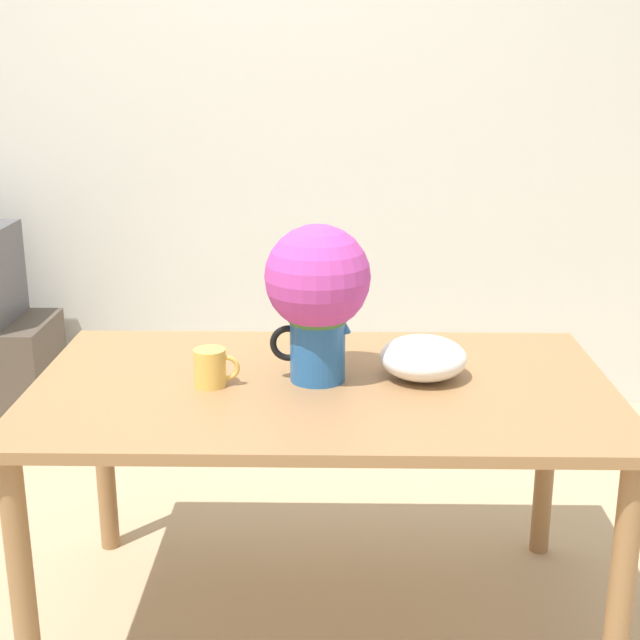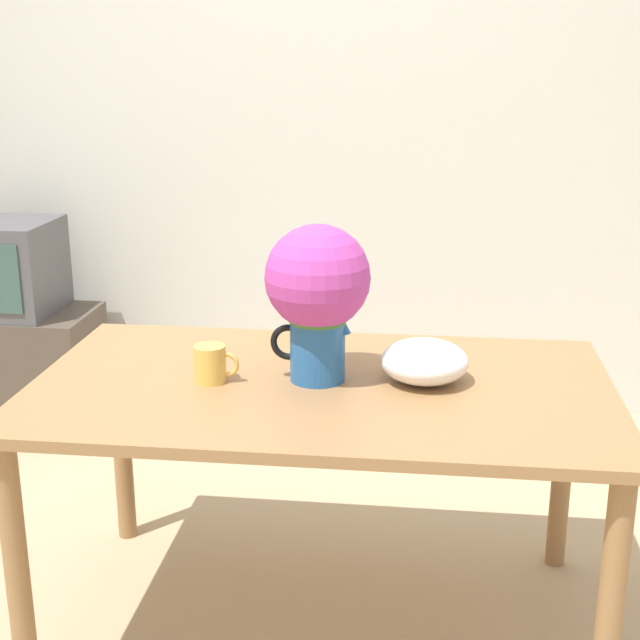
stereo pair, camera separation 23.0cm
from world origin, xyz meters
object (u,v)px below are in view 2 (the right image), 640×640
Objects in this scene: flower_vase at (317,291)px; white_bowl at (424,361)px; coffee_mug at (211,364)px; tv_set at (3,267)px.

flower_vase is 0.34m from white_bowl.
coffee_mug is at bearing -169.61° from flower_vase.
white_bowl is at bearing 7.26° from coffee_mug.
tv_set reaches higher than coffee_mug.
tv_set is (-1.50, 1.27, -0.28)m from flower_vase.
flower_vase is at bearing -40.39° from tv_set.
flower_vase reaches higher than tv_set.
flower_vase is at bearing 10.39° from coffee_mug.
flower_vase is 1.80× the size of white_bowl.
tv_set is at bearing 132.71° from coffee_mug.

